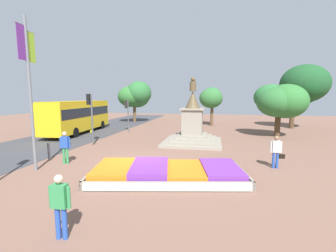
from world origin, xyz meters
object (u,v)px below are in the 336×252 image
at_px(statue_monument, 192,129).
at_px(pedestrian_crossing_plaza, 60,202).
at_px(traffic_light_mid_block, 90,110).
at_px(pedestrian_near_planter, 65,145).
at_px(banner_pole, 30,87).
at_px(kerb_bollard_mid_b, 49,151).
at_px(flower_planter, 166,172).
at_px(traffic_light_far_corner, 127,110).
at_px(city_bus, 78,115).
at_px(pedestrian_with_handbag, 276,150).

relative_size(statue_monument, pedestrian_crossing_plaza, 3.02).
xyz_separation_m(traffic_light_mid_block, pedestrian_near_planter, (1.19, -4.68, -1.60)).
height_order(banner_pole, kerb_bollard_mid_b, banner_pole).
bearing_deg(flower_planter, statue_monument, 86.99).
xyz_separation_m(flower_planter, pedestrian_near_planter, (-5.76, 0.99, 0.77)).
bearing_deg(pedestrian_near_planter, traffic_light_far_corner, 94.91).
bearing_deg(pedestrian_near_planter, statue_monument, 47.96).
relative_size(city_bus, pedestrian_near_planter, 5.60).
bearing_deg(pedestrian_with_handbag, pedestrian_near_planter, -172.47).
height_order(traffic_light_far_corner, pedestrian_crossing_plaza, traffic_light_far_corner).
relative_size(statue_monument, pedestrian_with_handbag, 3.07).
bearing_deg(kerb_bollard_mid_b, banner_pole, -70.62).
distance_m(statue_monument, city_bus, 12.19).
bearing_deg(traffic_light_mid_block, statue_monument, 16.40).
distance_m(banner_pole, pedestrian_with_handbag, 12.36).
relative_size(banner_pole, kerb_bollard_mid_b, 7.08).
xyz_separation_m(pedestrian_crossing_plaza, kerb_bollard_mid_b, (-5.39, 6.13, -0.44)).
xyz_separation_m(traffic_light_mid_block, banner_pole, (0.45, -5.96, 1.41)).
xyz_separation_m(banner_pole, city_bus, (-4.87, 11.14, -2.19)).
bearing_deg(banner_pole, traffic_light_far_corner, 91.03).
relative_size(statue_monument, traffic_light_mid_block, 1.33).
xyz_separation_m(flower_planter, pedestrian_with_handbag, (5.15, 2.43, 0.68)).
height_order(statue_monument, city_bus, statue_monument).
bearing_deg(pedestrian_with_handbag, flower_planter, -154.70).
bearing_deg(city_bus, traffic_light_mid_block, -49.47).
height_order(flower_planter, statue_monument, statue_monument).
distance_m(banner_pole, kerb_bollard_mid_b, 3.89).
relative_size(traffic_light_mid_block, city_bus, 0.39).
relative_size(flower_planter, pedestrian_near_planter, 4.12).
height_order(traffic_light_far_corner, city_bus, traffic_light_far_corner).
bearing_deg(kerb_bollard_mid_b, pedestrian_with_handbag, 5.19).
distance_m(traffic_light_mid_block, pedestrian_with_handbag, 12.64).
bearing_deg(traffic_light_far_corner, pedestrian_crossing_plaza, -73.53).
bearing_deg(statue_monument, flower_planter, -93.01).
distance_m(flower_planter, traffic_light_far_corner, 14.14).
distance_m(city_bus, kerb_bollard_mid_b, 10.53).
height_order(statue_monument, kerb_bollard_mid_b, statue_monument).
bearing_deg(pedestrian_crossing_plaza, statue_monument, 80.61).
height_order(traffic_light_far_corner, banner_pole, banner_pole).
xyz_separation_m(banner_pole, pedestrian_crossing_plaza, (4.82, -4.51, -3.06)).
bearing_deg(pedestrian_near_planter, kerb_bollard_mid_b, 165.79).
height_order(statue_monument, pedestrian_near_planter, statue_monument).
distance_m(statue_monument, pedestrian_near_planter, 9.22).
height_order(statue_monument, pedestrian_with_handbag, statue_monument).
bearing_deg(city_bus, pedestrian_near_planter, -60.33).
relative_size(statue_monument, kerb_bollard_mid_b, 4.94).
height_order(city_bus, kerb_bollard_mid_b, city_bus).
relative_size(traffic_light_far_corner, pedestrian_crossing_plaza, 1.93).
relative_size(pedestrian_near_planter, pedestrian_crossing_plaza, 1.04).
height_order(city_bus, pedestrian_with_handbag, city_bus).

